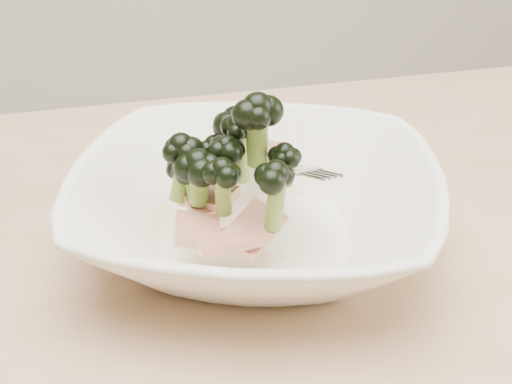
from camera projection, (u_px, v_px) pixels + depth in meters
broccoli_dish at (253, 202)px, 0.57m from camera, size 0.38×0.38×0.14m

